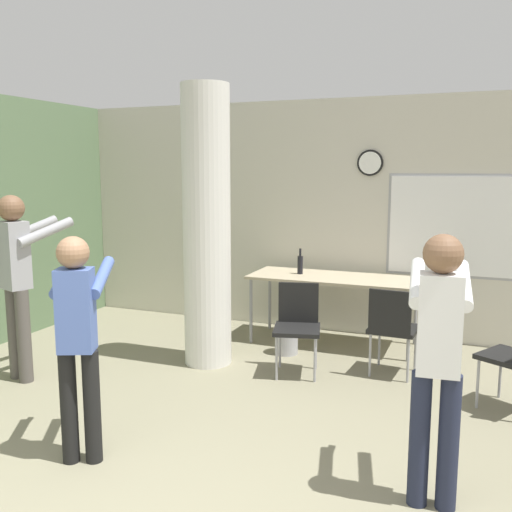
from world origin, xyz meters
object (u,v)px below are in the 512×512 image
object	(u,v)px
person_watching_back	(18,273)
person_playing_side	(438,349)
person_playing_front	(78,331)
folding_table	(334,281)
chair_table_front	(298,322)
bottle_on_table	(300,264)
chair_table_right	(392,325)

from	to	relation	value
person_watching_back	person_playing_side	xyz separation A→B (m)	(3.79, -0.70, -0.07)
person_playing_front	folding_table	bearing A→B (deg)	73.69
folding_table	person_playing_front	world-z (taller)	person_playing_front
person_watching_back	person_playing_front	bearing A→B (deg)	-34.47
chair_table_front	person_watching_back	distance (m)	2.67
person_watching_back	person_playing_side	distance (m)	3.85
bottle_on_table	chair_table_front	xyz separation A→B (m)	(0.31, -1.06, -0.38)
folding_table	person_playing_front	xyz separation A→B (m)	(-0.94, -3.22, 0.18)
person_playing_side	person_playing_front	size ratio (longest dim) A/B	1.05
person_watching_back	person_playing_side	size ratio (longest dim) A/B	1.07
chair_table_right	folding_table	bearing A→B (deg)	134.20
folding_table	chair_table_right	bearing A→B (deg)	-45.80
person_watching_back	person_playing_front	distance (m)	1.84
person_watching_back	folding_table	bearing A→B (deg)	41.48
folding_table	person_playing_side	world-z (taller)	person_playing_side
chair_table_right	person_playing_side	xyz separation A→B (m)	(0.55, -2.07, 0.45)
person_playing_side	person_playing_front	distance (m)	2.30
chair_table_right	chair_table_front	bearing A→B (deg)	-165.25
chair_table_front	person_watching_back	size ratio (longest dim) A/B	0.50
chair_table_front	bottle_on_table	bearing A→B (deg)	106.27
folding_table	chair_table_front	size ratio (longest dim) A/B	2.17
person_playing_side	folding_table	bearing A→B (deg)	114.85
bottle_on_table	chair_table_front	size ratio (longest dim) A/B	0.34
chair_table_right	person_playing_front	size ratio (longest dim) A/B	0.56
person_playing_side	person_playing_front	world-z (taller)	person_playing_side
bottle_on_table	person_playing_front	distance (m)	3.28
chair_table_front	folding_table	bearing A→B (deg)	84.78
person_playing_front	person_playing_side	bearing A→B (deg)	8.59
person_watching_back	bottle_on_table	bearing A→B (deg)	46.87
chair_table_right	person_playing_side	bearing A→B (deg)	-75.16
chair_table_right	person_watching_back	world-z (taller)	person_watching_back
chair_table_front	chair_table_right	distance (m)	0.91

